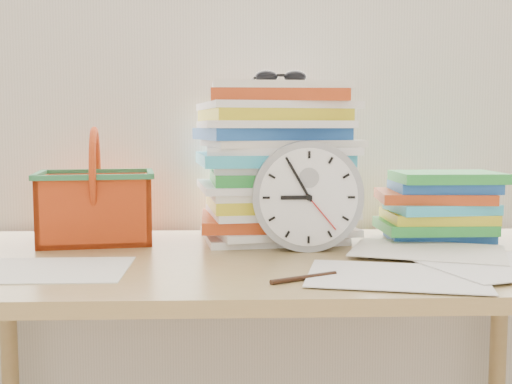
{
  "coord_description": "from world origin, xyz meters",
  "views": [
    {
      "loc": [
        -0.06,
        0.25,
        1.02
      ],
      "look_at": [
        -0.01,
        1.6,
        0.89
      ],
      "focal_mm": 45.0,
      "sensor_mm": 36.0,
      "label": 1
    }
  ],
  "objects_px": {
    "clock": "(307,196)",
    "paper_stack": "(272,162)",
    "book_stack": "(439,206)",
    "desk": "(262,290)",
    "basket": "(96,186)"
  },
  "relations": [
    {
      "from": "clock",
      "to": "basket",
      "type": "bearing_deg",
      "value": 165.22
    },
    {
      "from": "paper_stack",
      "to": "book_stack",
      "type": "xyz_separation_m",
      "value": [
        0.4,
        -0.04,
        -0.11
      ]
    },
    {
      "from": "clock",
      "to": "book_stack",
      "type": "bearing_deg",
      "value": 18.88
    },
    {
      "from": "clock",
      "to": "basket",
      "type": "height_order",
      "value": "basket"
    },
    {
      "from": "clock",
      "to": "basket",
      "type": "relative_size",
      "value": 0.91
    },
    {
      "from": "desk",
      "to": "basket",
      "type": "distance_m",
      "value": 0.48
    },
    {
      "from": "clock",
      "to": "book_stack",
      "type": "relative_size",
      "value": 0.87
    },
    {
      "from": "clock",
      "to": "paper_stack",
      "type": "bearing_deg",
      "value": 113.57
    },
    {
      "from": "desk",
      "to": "paper_stack",
      "type": "relative_size",
      "value": 3.7
    },
    {
      "from": "book_stack",
      "to": "paper_stack",
      "type": "bearing_deg",
      "value": 173.64
    },
    {
      "from": "desk",
      "to": "clock",
      "type": "relative_size",
      "value": 5.71
    },
    {
      "from": "desk",
      "to": "basket",
      "type": "bearing_deg",
      "value": 154.24
    },
    {
      "from": "basket",
      "to": "clock",
      "type": "bearing_deg",
      "value": -23.49
    },
    {
      "from": "desk",
      "to": "book_stack",
      "type": "distance_m",
      "value": 0.49
    },
    {
      "from": "clock",
      "to": "basket",
      "type": "xyz_separation_m",
      "value": [
        -0.49,
        0.13,
        0.01
      ]
    }
  ]
}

